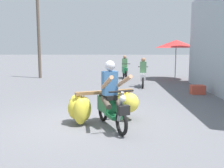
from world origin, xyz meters
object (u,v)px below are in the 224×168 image
object	(u,v)px
utility_pole	(39,36)
produce_crate	(197,90)
market_umbrella_near_shop	(176,44)
motorbike_distant_ahead_left	(143,75)
motorbike_main_loaded	(104,103)
motorbike_distant_ahead_right	(125,69)

from	to	relation	value
utility_pole	produce_crate	bearing A→B (deg)	-34.43
market_umbrella_near_shop	produce_crate	world-z (taller)	market_umbrella_near_shop
motorbike_distant_ahead_left	utility_pole	bearing A→B (deg)	148.89
produce_crate	utility_pole	world-z (taller)	utility_pole
motorbike_main_loaded	market_umbrella_near_shop	distance (m)	9.85
motorbike_distant_ahead_left	motorbike_distant_ahead_right	bearing A→B (deg)	102.46
motorbike_distant_ahead_right	motorbike_main_loaded	bearing A→B (deg)	-94.93
motorbike_distant_ahead_left	motorbike_distant_ahead_right	size ratio (longest dim) A/B	1.00
motorbike_main_loaded	motorbike_distant_ahead_left	distance (m)	6.26
market_umbrella_near_shop	utility_pole	distance (m)	8.19
motorbike_main_loaded	utility_pole	xyz separation A→B (m)	(-4.39, 9.67, 2.07)
market_umbrella_near_shop	produce_crate	distance (m)	5.15
motorbike_main_loaded	produce_crate	world-z (taller)	motorbike_main_loaded
market_umbrella_near_shop	motorbike_main_loaded	bearing A→B (deg)	-112.72
motorbike_distant_ahead_right	market_umbrella_near_shop	size ratio (longest dim) A/B	0.68
utility_pole	market_umbrella_near_shop	bearing A→B (deg)	-4.91
motorbike_distant_ahead_left	produce_crate	xyz separation A→B (m)	(2.02, -1.88, -0.39)
motorbike_main_loaded	produce_crate	xyz separation A→B (m)	(3.60, 4.18, -0.33)
motorbike_distant_ahead_right	utility_pole	xyz separation A→B (m)	(-5.21, 0.16, 2.01)
motorbike_main_loaded	motorbike_distant_ahead_right	distance (m)	9.54
market_umbrella_near_shop	utility_pole	bearing A→B (deg)	175.09
motorbike_main_loaded	motorbike_distant_ahead_right	xyz separation A→B (m)	(0.82, 9.51, 0.06)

